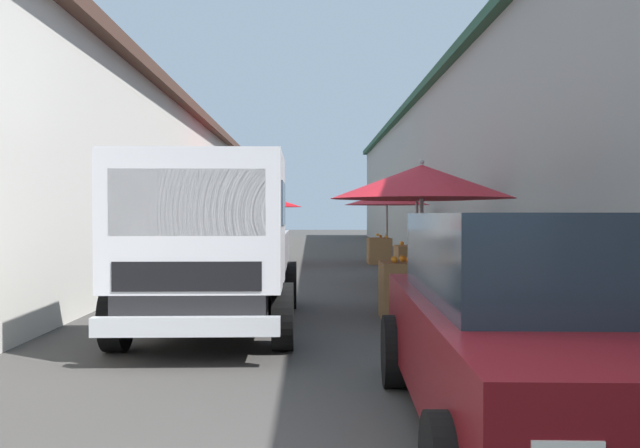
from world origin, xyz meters
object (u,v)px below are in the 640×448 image
fruit_stall_near_right (420,194)px  fruit_stall_far_right (253,206)px  hatchback_car (550,326)px  fruit_stall_mid_lane (386,208)px  vendor_by_crates (261,240)px  fruit_stall_far_left (416,199)px  delivery_truck (209,249)px

fruit_stall_near_right → fruit_stall_far_right: bearing=18.4°
hatchback_car → fruit_stall_mid_lane: bearing=-2.7°
fruit_stall_mid_lane → hatchback_car: size_ratio=0.64×
fruit_stall_near_right → vendor_by_crates: fruit_stall_near_right is taller
fruit_stall_mid_lane → hatchback_car: 15.03m
fruit_stall_far_right → fruit_stall_far_left: bearing=-146.0°
fruit_stall_far_left → hatchback_car: bearing=176.0°
fruit_stall_mid_lane → fruit_stall_far_left: 5.94m
fruit_stall_near_right → fruit_stall_far_left: size_ratio=1.12×
fruit_stall_near_right → fruit_stall_mid_lane: (9.93, -0.67, -0.10)m
fruit_stall_far_left → delivery_truck: 6.52m
fruit_stall_far_right → fruit_stall_far_left: 6.82m
fruit_stall_near_right → fruit_stall_mid_lane: bearing=-3.9°
delivery_truck → hatchback_car: bearing=-142.3°
fruit_stall_mid_lane → hatchback_car: fruit_stall_mid_lane is taller
fruit_stall_mid_lane → hatchback_car: (-14.98, 0.71, -0.89)m
fruit_stall_mid_lane → hatchback_car: bearing=177.3°
fruit_stall_near_right → fruit_stall_mid_lane: size_ratio=1.03×
fruit_stall_near_right → delivery_truck: bearing=120.2°
hatchback_car → vendor_by_crates: size_ratio=2.53×
fruit_stall_far_right → fruit_stall_mid_lane: bearing=-85.7°
fruit_stall_far_left → hatchback_car: fruit_stall_far_left is taller
fruit_stall_far_right → delivery_truck: fruit_stall_far_right is taller
fruit_stall_mid_lane → delivery_truck: 12.01m
fruit_stall_far_right → fruit_stall_far_left: size_ratio=1.25×
fruit_stall_far_right → delivery_truck: 11.25m
delivery_truck → vendor_by_crates: 6.32m
fruit_stall_mid_lane → vendor_by_crates: (-5.20, 3.27, -0.73)m
delivery_truck → fruit_stall_far_left: bearing=-30.8°
hatchback_car → delivery_truck: (3.47, 2.68, 0.30)m
vendor_by_crates → hatchback_car: bearing=-165.3°
hatchback_car → delivery_truck: delivery_truck is taller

